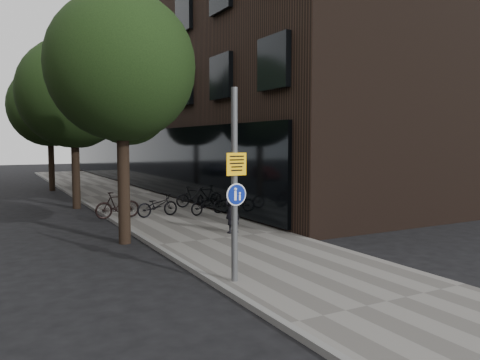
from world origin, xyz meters
TOP-DOWN VIEW (x-y plane):
  - ground at (0.00, 0.00)m, footprint 120.00×120.00m
  - sidewalk at (0.25, 10.00)m, footprint 4.50×60.00m
  - curb_edge at (-2.00, 10.00)m, footprint 0.15×60.00m
  - building_right_dark_brick at (8.50, 22.00)m, footprint 12.00×40.00m
  - street_tree_near at (-2.53, 4.64)m, footprint 4.40×4.40m
  - street_tree_mid at (-2.53, 13.14)m, footprint 5.00×5.00m
  - street_tree_far at (-2.53, 22.14)m, footprint 5.00×5.00m
  - signpost at (-1.65, -0.84)m, footprint 0.47×0.14m
  - pedestrian at (0.77, 3.86)m, footprint 0.64×0.49m
  - parked_bike_facade_near at (1.68, 7.79)m, footprint 1.71×0.88m
  - parked_bike_facade_far at (2.00, 10.07)m, footprint 1.63×0.61m
  - parked_bike_curb_near at (-0.30, 8.26)m, footprint 1.77×0.79m
  - parked_bike_curb_far at (-1.80, 8.59)m, footprint 1.72×0.51m

SIDE VIEW (x-z plane):
  - ground at x=0.00m, z-range 0.00..0.00m
  - sidewalk at x=0.25m, z-range 0.00..0.12m
  - curb_edge at x=-2.00m, z-range 0.00..0.13m
  - parked_bike_facade_near at x=1.68m, z-range 0.12..0.98m
  - parked_bike_curb_near at x=-0.30m, z-range 0.12..1.02m
  - parked_bike_facade_far at x=2.00m, z-range 0.12..1.08m
  - parked_bike_curb_far at x=-1.80m, z-range 0.12..1.15m
  - pedestrian at x=0.77m, z-range 0.12..1.70m
  - signpost at x=-1.65m, z-range 0.14..4.24m
  - street_tree_near at x=-2.53m, z-range 1.36..8.86m
  - street_tree_mid at x=-2.53m, z-range 1.21..9.01m
  - street_tree_far at x=-2.53m, z-range 1.21..9.01m
  - building_right_dark_brick at x=8.50m, z-range 0.00..18.00m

